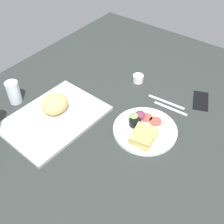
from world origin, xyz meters
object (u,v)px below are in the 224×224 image
object	(u,v)px
fork	(171,108)
cell_phone	(201,100)
espresso_cup	(138,78)
knife	(166,102)
plate_with_salad	(144,129)
serving_tray	(54,118)
drinking_glass	(14,92)
bread_plate_near	(56,107)

from	to	relation	value
fork	cell_phone	world-z (taller)	cell_phone
espresso_cup	knife	world-z (taller)	espresso_cup
plate_with_salad	knife	size ratio (longest dim) A/B	1.49
serving_tray	cell_phone	xyz separation A→B (cm)	(52.79, -48.61, -0.40)
plate_with_salad	fork	size ratio (longest dim) A/B	1.66
drinking_glass	fork	size ratio (longest dim) A/B	0.68
espresso_cup	fork	distance (cm)	26.03
cell_phone	plate_with_salad	bearing A→B (deg)	139.20
serving_tray	bread_plate_near	distance (cm)	5.43
plate_with_salad	fork	xyz separation A→B (cm)	(20.66, -2.41, -1.47)
plate_with_salad	espresso_cup	distance (cm)	36.81
espresso_cup	cell_phone	xyz separation A→B (cm)	(5.24, -33.71, -1.60)
fork	espresso_cup	bearing A→B (deg)	-23.34
espresso_cup	knife	bearing A→B (deg)	-105.97
bread_plate_near	espresso_cup	world-z (taller)	bread_plate_near
cell_phone	drinking_glass	bearing A→B (deg)	104.95
espresso_cup	serving_tray	bearing A→B (deg)	162.59
bread_plate_near	drinking_glass	xyz separation A→B (cm)	(-4.99, 23.74, 0.21)
espresso_cup	plate_with_salad	bearing A→B (deg)	-143.29
plate_with_salad	knife	bearing A→B (deg)	3.83
bread_plate_near	plate_with_salad	bearing A→B (deg)	-67.55
serving_tray	drinking_glass	distance (cm)	24.92
knife	cell_phone	world-z (taller)	cell_phone
knife	drinking_glass	bearing A→B (deg)	32.37
serving_tray	plate_with_salad	size ratio (longest dim) A/B	1.59
serving_tray	knife	world-z (taller)	serving_tray
fork	cell_phone	size ratio (longest dim) A/B	1.18
plate_with_salad	fork	world-z (taller)	plate_with_salad
knife	fork	bearing A→B (deg)	138.99
espresso_cup	cell_phone	bearing A→B (deg)	-81.17
plate_with_salad	bread_plate_near	bearing A→B (deg)	112.45
bread_plate_near	cell_phone	distance (cm)	70.47
knife	bread_plate_near	bearing A→B (deg)	43.35
bread_plate_near	fork	xyz separation A→B (cm)	(36.14, -39.88, -5.31)
espresso_cup	drinking_glass	bearing A→B (deg)	141.89
serving_tray	drinking_glass	world-z (taller)	drinking_glass
serving_tray	knife	size ratio (longest dim) A/B	2.37
bread_plate_near	fork	world-z (taller)	bread_plate_near
drinking_glass	cell_phone	bearing A→B (deg)	-52.86
serving_tray	bread_plate_near	size ratio (longest dim) A/B	2.11
fork	knife	size ratio (longest dim) A/B	0.89
serving_tray	plate_with_salad	distance (cm)	41.09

